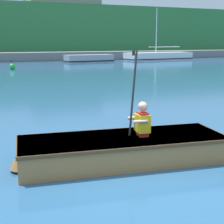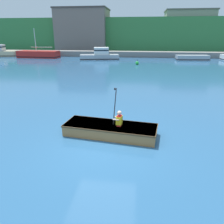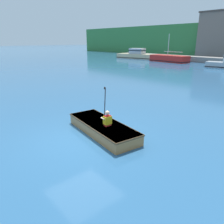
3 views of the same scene
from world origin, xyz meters
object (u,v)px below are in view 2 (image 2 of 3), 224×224
(moored_boat_dock_west_inner, at_px, (192,58))
(moored_boat_dock_east_inner, at_px, (39,54))
(channel_buoy, at_px, (137,63))
(moored_boat_dock_center_near, at_px, (100,55))
(person_paddler, at_px, (119,119))
(rowboat_foreground, at_px, (109,129))

(moored_boat_dock_west_inner, xyz_separation_m, moored_boat_dock_east_inner, (-24.84, 0.30, 0.19))
(channel_buoy, bearing_deg, moored_boat_dock_center_near, 137.50)
(moored_boat_dock_west_inner, distance_m, channel_buoy, 10.46)
(person_paddler, height_order, channel_buoy, person_paddler)
(moored_boat_dock_east_inner, height_order, channel_buoy, moored_boat_dock_east_inner)
(channel_buoy, bearing_deg, moored_boat_dock_west_inner, 38.55)
(rowboat_foreground, distance_m, channel_buoy, 21.10)
(moored_boat_dock_east_inner, bearing_deg, channel_buoy, -22.25)
(moored_boat_dock_east_inner, xyz_separation_m, rowboat_foreground, (16.10, -27.91, -0.28))
(moored_boat_dock_center_near, distance_m, moored_boat_dock_east_inner, 10.84)
(rowboat_foreground, relative_size, person_paddler, 2.56)
(person_paddler, bearing_deg, rowboat_foreground, 172.62)
(moored_boat_dock_center_near, height_order, moored_boat_dock_east_inner, moored_boat_dock_east_inner)
(person_paddler, bearing_deg, moored_boat_dock_east_inner, 120.54)
(moored_boat_dock_west_inner, height_order, moored_boat_dock_center_near, moored_boat_dock_center_near)
(moored_boat_dock_center_near, relative_size, channel_buoy, 8.70)
(moored_boat_dock_center_near, bearing_deg, person_paddler, -77.79)
(rowboat_foreground, bearing_deg, moored_boat_dock_east_inner, 119.98)
(moored_boat_dock_center_near, bearing_deg, moored_boat_dock_west_inner, 4.49)
(moored_boat_dock_west_inner, height_order, person_paddler, person_paddler)
(moored_boat_dock_west_inner, xyz_separation_m, rowboat_foreground, (-8.73, -27.61, -0.09))
(moored_boat_dock_center_near, relative_size, person_paddler, 4.22)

